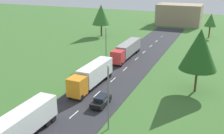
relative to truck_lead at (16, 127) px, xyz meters
The scene contains 12 objects.
road 8.72m from the truck_lead, 72.45° to the left, with size 10.00×140.00×0.06m, color #2B2B30.
lane_marking_centre 5.51m from the truck_lead, 60.06° to the left, with size 0.16×119.39×0.01m.
truck_lead is the anchor object (origin of this frame).
truck_second 17.94m from the truck_lead, 88.77° to the left, with size 2.56×12.35×3.76m.
truck_third 36.21m from the truck_lead, 89.81° to the left, with size 2.58×14.09×3.48m.
car_third 13.14m from the truck_lead, 68.21° to the left, with size 1.93×4.19×1.47m.
lamppost_second 11.14m from the truck_lead, 38.93° to the left, with size 0.36×0.36×8.61m.
lamppost_third 32.30m from the truck_lead, 95.96° to the left, with size 0.36×0.36×7.87m.
tree_pine 68.85m from the truck_lead, 76.10° to the left, with size 3.62×3.62×7.54m.
tree_elm 57.87m from the truck_lead, 105.73° to the left, with size 5.74×5.74×10.04m.
tree_lime 29.15m from the truck_lead, 53.29° to the left, with size 6.06×6.06×10.61m.
distant_building 86.96m from the truck_lead, 87.55° to the left, with size 16.82×11.26×7.98m, color #9E846B.
Camera 1 is at (17.46, -2.77, 18.30)m, focal length 41.62 mm.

